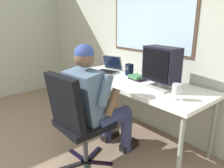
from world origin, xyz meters
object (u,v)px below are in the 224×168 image
at_px(laptop, 109,68).
at_px(person_seated, 96,101).
at_px(wine_glass, 177,89).
at_px(desk_speaker, 129,70).
at_px(desk, 134,85).
at_px(book_stack, 137,77).
at_px(crt_monitor, 161,65).
at_px(office_chair, 75,116).

bearing_deg(laptop, person_seated, -48.36).
bearing_deg(wine_glass, desk_speaker, 161.61).
xyz_separation_m(desk, book_stack, (-0.00, 0.06, 0.08)).
relative_size(desk_speaker, book_stack, 0.71).
bearing_deg(crt_monitor, wine_glass, -28.25).
bearing_deg(desk, wine_glass, -13.68).
distance_m(desk, laptop, 0.54).
xyz_separation_m(office_chair, laptop, (-0.60, 0.91, 0.24)).
xyz_separation_m(desk, crt_monitor, (0.39, -0.01, 0.30)).
bearing_deg(laptop, desk_speaker, 13.70).
height_order(desk, crt_monitor, crt_monitor).
distance_m(crt_monitor, laptop, 0.94).
distance_m(desk, book_stack, 0.10).
bearing_deg(office_chair, laptop, 123.31).
xyz_separation_m(desk, wine_glass, (0.69, -0.17, 0.15)).
distance_m(crt_monitor, wine_glass, 0.37).
relative_size(desk, laptop, 4.93).
bearing_deg(book_stack, office_chair, -85.68).
bearing_deg(person_seated, desk_speaker, 109.65).
height_order(crt_monitor, desk_speaker, crt_monitor).
distance_m(wine_glass, book_stack, 0.73).
distance_m(desk_speaker, book_stack, 0.23).
xyz_separation_m(laptop, desk_speaker, (0.32, 0.08, 0.02)).
bearing_deg(laptop, book_stack, 0.28).
bearing_deg(office_chair, desk, 94.55).
distance_m(desk, office_chair, 0.87).
bearing_deg(wine_glass, desk, 166.32).
xyz_separation_m(desk, office_chair, (0.07, -0.85, -0.13)).
distance_m(crt_monitor, desk_speaker, 0.64).
distance_m(office_chair, person_seated, 0.27).
bearing_deg(person_seated, office_chair, -85.74).
bearing_deg(desk, book_stack, 90.80).
height_order(crt_monitor, laptop, crt_monitor).
xyz_separation_m(person_seated, laptop, (-0.58, 0.65, 0.15)).
height_order(wine_glass, desk_speaker, same).
bearing_deg(crt_monitor, desk, 179.24).
xyz_separation_m(office_chair, wine_glass, (0.62, 0.69, 0.28)).
bearing_deg(wine_glass, crt_monitor, 151.75).
distance_m(person_seated, crt_monitor, 0.76).
height_order(desk, person_seated, person_seated).
height_order(crt_monitor, book_stack, crt_monitor).
distance_m(office_chair, book_stack, 0.94).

